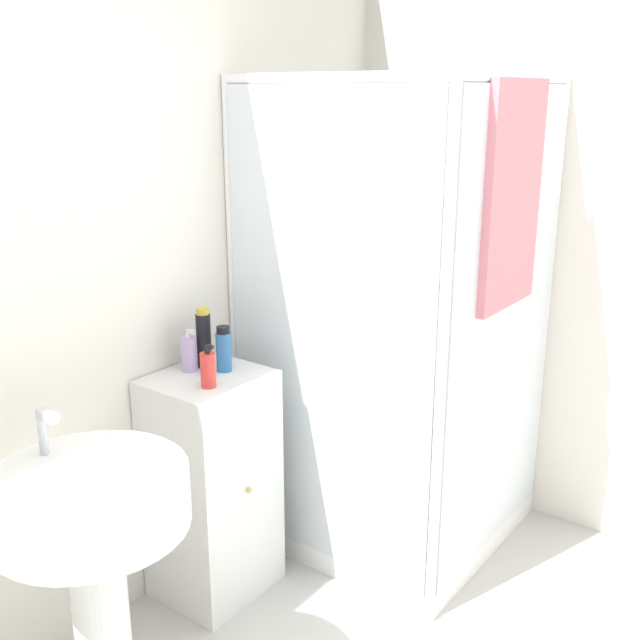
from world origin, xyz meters
name	(u,v)px	position (x,y,z in m)	size (l,w,h in m)	color
wall_back	(53,281)	(0.00, 1.70, 1.25)	(6.40, 0.06, 2.50)	silver
shower_enclosure	(402,426)	(1.14, 1.11, 0.50)	(0.94, 0.97, 1.87)	white
vanity_cabinet	(212,485)	(0.43, 1.49, 0.43)	(0.40, 0.37, 0.85)	silver
sink	(94,543)	(-0.28, 1.21, 0.67)	(0.52, 0.52, 1.01)	white
soap_dispenser	(208,369)	(0.36, 1.41, 0.92)	(0.05, 0.05, 0.15)	red
shampoo_bottle_tall_black	(204,338)	(0.49, 1.56, 0.96)	(0.05, 0.05, 0.22)	black
shampoo_bottle_blue	(224,350)	(0.50, 1.48, 0.93)	(0.05, 0.05, 0.16)	#2D66A3
lotion_bottle_white	(189,354)	(0.43, 1.58, 0.92)	(0.05, 0.05, 0.16)	#B299C6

